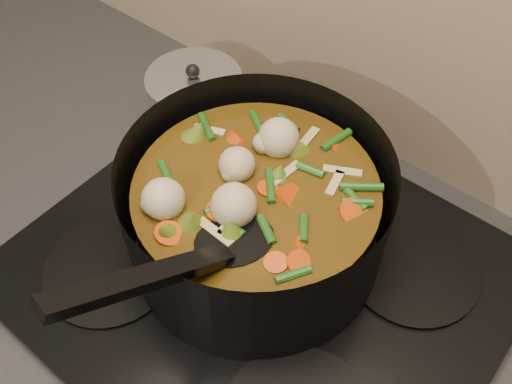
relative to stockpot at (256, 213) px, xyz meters
The scene contains 3 objects.
stovetop 0.10m from the stockpot, 39.63° to the right, with size 0.62×0.54×0.03m.
stockpot is the anchor object (origin of this frame).
saucepan 0.27m from the stockpot, 150.51° to the left, with size 0.15×0.15×0.12m.
Camera 1 is at (0.25, 1.60, 1.60)m, focal length 40.00 mm.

